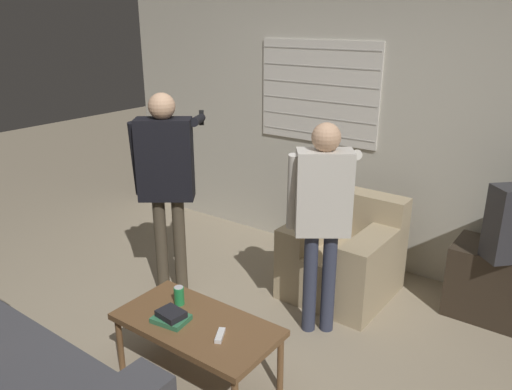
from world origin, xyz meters
TOP-DOWN VIEW (x-y plane):
  - ground_plane at (0.00, 0.00)m, footprint 16.00×16.00m
  - wall_back at (-0.01, 2.03)m, footprint 5.20×0.08m
  - armchair_beige at (0.41, 1.36)m, footprint 0.81×0.84m
  - coffee_table at (0.18, -0.19)m, footprint 1.03×0.53m
  - person_left_standing at (-0.74, 0.50)m, footprint 0.52×0.85m
  - person_right_standing at (0.51, 0.75)m, footprint 0.48×0.78m
  - book_stack at (0.05, -0.28)m, footprint 0.23×0.19m
  - soda_can at (-0.05, -0.11)m, footprint 0.07×0.07m
  - spare_remote at (0.39, -0.23)m, footprint 0.10×0.13m

SIDE VIEW (x-z plane):
  - ground_plane at x=0.00m, z-range 0.00..0.00m
  - armchair_beige at x=0.41m, z-range -0.08..0.74m
  - coffee_table at x=0.18m, z-range 0.18..0.61m
  - spare_remote at x=0.39m, z-range 0.44..0.46m
  - book_stack at x=0.05m, z-range 0.43..0.50m
  - soda_can at x=-0.05m, z-range 0.44..0.56m
  - person_right_standing at x=0.51m, z-range 0.20..1.76m
  - person_left_standing at x=-0.74m, z-range 0.23..1.90m
  - wall_back at x=-0.01m, z-range 0.01..2.56m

